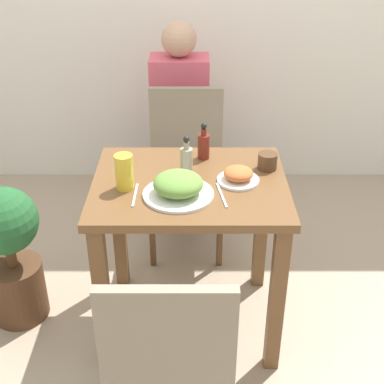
{
  "coord_description": "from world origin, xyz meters",
  "views": [
    {
      "loc": [
        0.01,
        -1.92,
        1.82
      ],
      "look_at": [
        0.0,
        0.0,
        0.71
      ],
      "focal_mm": 50.0,
      "sensor_mm": 36.0,
      "label": 1
    }
  ],
  "objects": [
    {
      "name": "drink_cup",
      "position": [
        0.33,
        0.12,
        0.79
      ],
      "size": [
        0.08,
        0.08,
        0.07
      ],
      "color": "#4C331E",
      "rests_on": "dining_table"
    },
    {
      "name": "potted_plant_left",
      "position": [
        -0.82,
        0.04,
        0.38
      ],
      "size": [
        0.3,
        0.3,
        0.69
      ],
      "color": "#51331E",
      "rests_on": "ground_plane"
    },
    {
      "name": "spoon_utensil",
      "position": [
        0.13,
        -0.11,
        0.76
      ],
      "size": [
        0.04,
        0.19,
        0.0
      ],
      "rotation": [
        0.0,
        0.0,
        1.73
      ],
      "color": "silver",
      "rests_on": "dining_table"
    },
    {
      "name": "juice_glass",
      "position": [
        -0.26,
        -0.05,
        0.83
      ],
      "size": [
        0.07,
        0.07,
        0.15
      ],
      "color": "gold",
      "rests_on": "dining_table"
    },
    {
      "name": "ground_plane",
      "position": [
        0.0,
        0.0,
        0.0
      ],
      "size": [
        16.0,
        16.0,
        0.0
      ],
      "primitive_type": "plane",
      "color": "tan"
    },
    {
      "name": "condiment_bottle",
      "position": [
        0.06,
        0.22,
        0.82
      ],
      "size": [
        0.05,
        0.05,
        0.17
      ],
      "color": "maroon",
      "rests_on": "dining_table"
    },
    {
      "name": "sauce_bottle",
      "position": [
        -0.01,
        0.08,
        0.82
      ],
      "size": [
        0.05,
        0.05,
        0.17
      ],
      "color": "gray",
      "rests_on": "dining_table"
    },
    {
      "name": "chair_near",
      "position": [
        -0.06,
        -0.71,
        0.5
      ],
      "size": [
        0.42,
        0.42,
        0.88
      ],
      "rotation": [
        0.0,
        0.0,
        3.14
      ],
      "color": "gray",
      "rests_on": "ground_plane"
    },
    {
      "name": "food_plate",
      "position": [
        -0.04,
        -0.11,
        0.8
      ],
      "size": [
        0.28,
        0.28,
        0.1
      ],
      "color": "white",
      "rests_on": "dining_table"
    },
    {
      "name": "fork_utensil",
      "position": [
        -0.21,
        -0.11,
        0.76
      ],
      "size": [
        0.01,
        0.17,
        0.0
      ],
      "rotation": [
        0.0,
        0.0,
        1.56
      ],
      "color": "silver",
      "rests_on": "dining_table"
    },
    {
      "name": "side_plate",
      "position": [
        0.2,
        0.0,
        0.79
      ],
      "size": [
        0.17,
        0.17,
        0.06
      ],
      "color": "white",
      "rests_on": "dining_table"
    },
    {
      "name": "dining_table",
      "position": [
        0.0,
        0.0,
        0.61
      ],
      "size": [
        0.8,
        0.65,
        0.76
      ],
      "color": "brown",
      "rests_on": "ground_plane"
    },
    {
      "name": "person_figure",
      "position": [
        -0.06,
        1.08,
        0.58
      ],
      "size": [
        0.34,
        0.22,
        1.17
      ],
      "color": "#2D3347",
      "rests_on": "ground_plane"
    },
    {
      "name": "chair_far",
      "position": [
        -0.02,
        0.69,
        0.5
      ],
      "size": [
        0.42,
        0.42,
        0.88
      ],
      "color": "gray",
      "rests_on": "ground_plane"
    }
  ]
}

